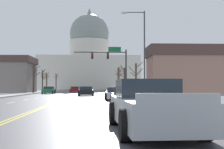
% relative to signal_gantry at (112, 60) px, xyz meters
% --- Properties ---
extents(ground, '(20.00, 180.00, 0.20)m').
position_rel_signal_gantry_xyz_m(ground, '(-5.42, -13.35, -5.13)').
color(ground, '#47474C').
extents(signal_gantry, '(7.91, 0.41, 7.06)m').
position_rel_signal_gantry_xyz_m(signal_gantry, '(0.00, 0.00, 0.00)').
color(signal_gantry, '#28282D').
rests_on(signal_gantry, ground).
extents(street_lamp_right, '(2.44, 0.24, 8.93)m').
position_rel_signal_gantry_xyz_m(street_lamp_right, '(2.48, -15.22, 0.23)').
color(street_lamp_right, '#333338').
rests_on(street_lamp_right, ground).
extents(capitol_building, '(35.90, 18.32, 30.27)m').
position_rel_signal_gantry_xyz_m(capitol_building, '(-5.42, 70.19, 5.43)').
color(capitol_building, beige).
rests_on(capitol_building, ground).
extents(sedan_near_00, '(2.21, 4.71, 1.27)m').
position_rel_signal_gantry_xyz_m(sedan_near_00, '(-3.64, -4.15, -4.56)').
color(sedan_near_00, black).
rests_on(sedan_near_00, ground).
extents(sedan_near_01, '(2.12, 4.64, 1.21)m').
position_rel_signal_gantry_xyz_m(sedan_near_01, '(-0.16, -10.61, -4.57)').
color(sedan_near_01, silver).
rests_on(sedan_near_01, ground).
extents(sedan_near_02, '(1.99, 4.27, 1.24)m').
position_rel_signal_gantry_xyz_m(sedan_near_02, '(-0.37, -17.38, -4.57)').
color(sedan_near_02, silver).
rests_on(sedan_near_02, ground).
extents(sedan_near_03, '(2.00, 4.56, 1.22)m').
position_rel_signal_gantry_xyz_m(sedan_near_03, '(-0.00, -23.87, -4.57)').
color(sedan_near_03, black).
rests_on(sedan_near_03, ground).
extents(sedan_near_04, '(2.24, 4.60, 1.29)m').
position_rel_signal_gantry_xyz_m(sedan_near_04, '(-0.29, -30.99, -4.55)').
color(sedan_near_04, '#B71414').
rests_on(sedan_near_04, ground).
extents(pickup_truck_near_05, '(2.40, 5.78, 1.56)m').
position_rel_signal_gantry_xyz_m(pickup_truck_near_05, '(-0.36, -38.19, -4.44)').
color(pickup_truck_near_05, '#ADB2B7').
rests_on(pickup_truck_near_05, ground).
extents(sedan_oncoming_00, '(1.94, 4.33, 1.23)m').
position_rel_signal_gantry_xyz_m(sedan_oncoming_00, '(-10.40, 6.89, -4.57)').
color(sedan_oncoming_00, '#1E7247').
rests_on(sedan_oncoming_00, ground).
extents(sedan_oncoming_01, '(2.13, 4.48, 1.19)m').
position_rel_signal_gantry_xyz_m(sedan_oncoming_01, '(-6.99, 20.91, -4.59)').
color(sedan_oncoming_01, '#B71414').
rests_on(sedan_oncoming_01, ground).
extents(flank_building_01, '(13.41, 6.25, 6.97)m').
position_rel_signal_gantry_xyz_m(flank_building_01, '(11.71, -2.83, -1.62)').
color(flank_building_01, '#8C6656').
rests_on(flank_building_01, ground).
extents(bare_tree_00, '(2.09, 2.66, 4.49)m').
position_rel_signal_gantry_xyz_m(bare_tree_00, '(3.26, -3.63, -2.68)').
color(bare_tree_00, brown).
rests_on(bare_tree_00, ground).
extents(bare_tree_01, '(1.63, 1.57, 4.86)m').
position_rel_signal_gantry_xyz_m(bare_tree_01, '(-13.72, 41.10, -2.62)').
color(bare_tree_01, '#423328').
rests_on(bare_tree_01, ground).
extents(bare_tree_02, '(1.18, 1.53, 5.05)m').
position_rel_signal_gantry_xyz_m(bare_tree_02, '(2.97, 12.45, -2.60)').
color(bare_tree_02, '#423328').
rests_on(bare_tree_02, ground).
extents(bare_tree_03, '(1.96, 2.38, 4.38)m').
position_rel_signal_gantry_xyz_m(bare_tree_03, '(-13.68, 24.70, -2.75)').
color(bare_tree_03, brown).
rests_on(bare_tree_03, ground).
extents(bare_tree_04, '(2.06, 2.48, 6.30)m').
position_rel_signal_gantry_xyz_m(bare_tree_04, '(2.76, 26.16, -2.11)').
color(bare_tree_04, brown).
rests_on(bare_tree_04, ground).
extents(bare_tree_05, '(1.80, 2.07, 4.80)m').
position_rel_signal_gantry_xyz_m(bare_tree_05, '(-13.79, 20.55, -2.46)').
color(bare_tree_05, '#423328').
rests_on(bare_tree_05, ground).
extents(bare_tree_06, '(2.07, 1.87, 5.97)m').
position_rel_signal_gantry_xyz_m(bare_tree_06, '(3.23, 36.11, -1.87)').
color(bare_tree_06, '#423328').
rests_on(bare_tree_06, ground).
extents(bare_tree_07, '(2.13, 1.43, 4.88)m').
position_rel_signal_gantry_xyz_m(bare_tree_07, '(-13.29, 8.62, -2.46)').
color(bare_tree_07, '#423328').
rests_on(bare_tree_07, ground).
extents(pedestrian_00, '(0.35, 0.34, 1.57)m').
position_rel_signal_gantry_xyz_m(pedestrian_00, '(2.86, -15.26, -4.14)').
color(pedestrian_00, '#33333D').
rests_on(pedestrian_00, ground).
extents(bicycle_parked, '(0.12, 1.77, 0.85)m').
position_rel_signal_gantry_xyz_m(bicycle_parked, '(3.03, -13.50, -4.66)').
color(bicycle_parked, black).
rests_on(bicycle_parked, ground).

